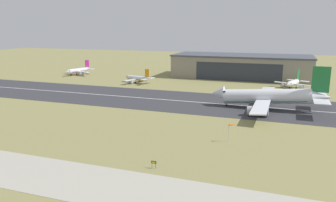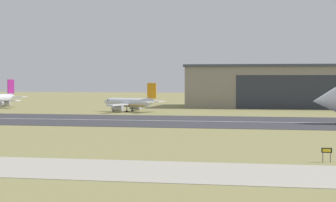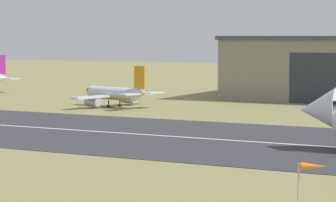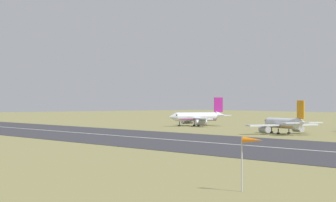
{
  "view_description": "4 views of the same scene",
  "coord_description": "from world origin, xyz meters",
  "views": [
    {
      "loc": [
        53.64,
        -28.44,
        32.15
      ],
      "look_at": [
        13.79,
        83.85,
        5.26
      ],
      "focal_mm": 35.0,
      "sensor_mm": 36.0,
      "label": 1
    },
    {
      "loc": [
        24.18,
        -43.84,
        10.28
      ],
      "look_at": [
        -0.02,
        71.01,
        6.09
      ],
      "focal_mm": 70.0,
      "sensor_mm": 36.0,
      "label": 2
    },
    {
      "loc": [
        58.61,
        4.89,
        14.8
      ],
      "look_at": [
        18.57,
        81.65,
        7.67
      ],
      "focal_mm": 85.0,
      "sensor_mm": 36.0,
      "label": 3
    },
    {
      "loc": [
        84.88,
        15.99,
        8.96
      ],
      "look_at": [
        16.05,
        71.89,
        8.75
      ],
      "focal_mm": 70.0,
      "sensor_mm": 36.0,
      "label": 4
    }
  ],
  "objects": [
    {
      "name": "airplane_parked_centre",
      "position": [
        -27.49,
        145.87,
        2.69
      ],
      "size": [
        19.82,
        20.54,
        8.72
      ],
      "color": "silver",
      "rests_on": "ground_plane"
    },
    {
      "name": "windsock_pole",
      "position": [
        40.99,
        62.03,
        4.75
      ],
      "size": [
        2.17,
        1.31,
        5.35
      ],
      "color": "#B7B7BC",
      "rests_on": "ground_plane"
    },
    {
      "name": "runway_strip",
      "position": [
        0.0,
        107.75,
        0.03
      ],
      "size": [
        445.32,
        42.0,
        0.06
      ],
      "primitive_type": "cube",
      "color": "#333338",
      "rests_on": "ground_plane"
    },
    {
      "name": "airplane_parked_west",
      "position": [
        -79.72,
        162.18,
        3.07
      ],
      "size": [
        21.47,
        21.52,
        9.66
      ],
      "color": "silver",
      "rests_on": "ground_plane"
    },
    {
      "name": "runway_centreline",
      "position": [
        0.0,
        107.75,
        0.07
      ],
      "size": [
        400.79,
        0.7,
        0.01
      ],
      "primitive_type": "cube",
      "color": "silver",
      "rests_on": "runway_strip"
    }
  ]
}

